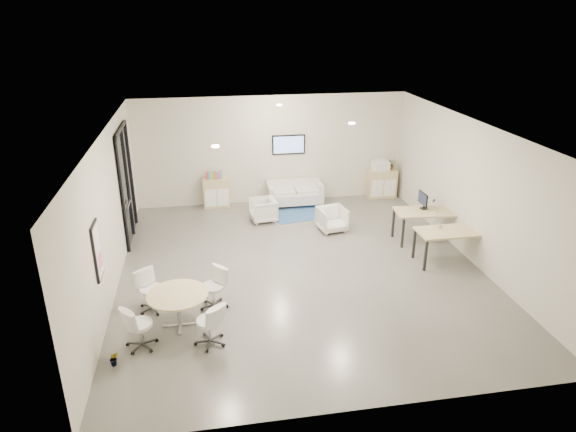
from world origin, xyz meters
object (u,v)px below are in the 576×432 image
Objects in this scene: armchair_left at (263,209)px; round_table at (178,298)px; sideboard_left at (216,193)px; loveseat at (294,194)px; armchair_right at (332,218)px; sideboard_right at (381,183)px; desk_front at (450,234)px; desk_rear at (426,214)px.

round_table is at bearing -31.16° from armchair_left.
sideboard_left is 6.19m from round_table.
loveseat reaches higher than armchair_right.
armchair_left is 5.27m from round_table.
desk_front is (0.03, -4.51, 0.27)m from sideboard_right.
sideboard_right is 0.55× the size of desk_rear.
round_table is (-3.89, -3.81, 0.24)m from armchair_right.
armchair_right is (-2.17, -2.29, -0.09)m from sideboard_right.
sideboard_right reaches higher than armchair_left.
sideboard_left reaches higher than loveseat.
sideboard_left is at bearing 138.34° from desk_front.
armchair_left is 0.46× the size of desk_front.
round_table is (-6.08, -1.59, -0.11)m from desk_front.
sideboard_right is at bearing -0.14° from sideboard_left.
sideboard_right reaches higher than desk_rear.
sideboard_left is 1.79m from armchair_left.
sideboard_left is 2.32m from loveseat.
armchair_right is at bearing -73.90° from loveseat.
sideboard_right is at bearing 95.57° from desk_rear.
desk_front is at bearing -41.37° from sideboard_left.
round_table is at bearing -165.64° from desk_front.
armchair_left is at bearing -161.49° from sideboard_right.
armchair_left is 0.62× the size of round_table.
loveseat is 1.07× the size of desk_front.
loveseat is 1.57m from armchair_left.
desk_front is (2.82, -4.33, 0.38)m from loveseat.
sideboard_left is 6.84m from desk_front.
armchair_left is (-1.09, -1.13, 0.02)m from loveseat.
sideboard_right reaches higher than armchair_right.
desk_rear reaches higher than loveseat.
round_table is at bearing -149.19° from desk_rear.
desk_rear is at bearing -48.50° from loveseat.
sideboard_left is 1.24× the size of armchair_right.
loveseat is 5.19m from desk_front.
armchair_right is 0.63× the size of round_table.
sideboard_left is 0.55× the size of desk_rear.
armchair_right is 3.14m from desk_front.
desk_rear is 1.05× the size of desk_front.
sideboard_right is 0.79× the size of round_table.
sideboard_right is at bearing 101.70° from armchair_left.
sideboard_right reaches higher than sideboard_left.
round_table is at bearing -119.17° from loveseat.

